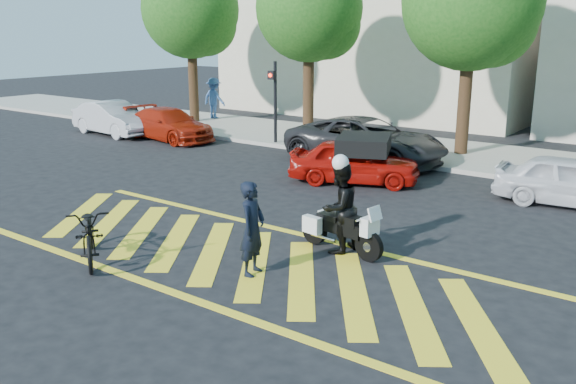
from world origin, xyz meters
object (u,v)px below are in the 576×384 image
Objects in this scene: bicycle at (90,233)px; parked_far_left at (113,118)px; parked_left at (169,124)px; officer_bike at (252,229)px; red_convertible at (354,161)px; officer_moto at (339,208)px; police_motorcycle at (340,229)px; parked_mid_right at (572,181)px; parked_mid_left at (366,141)px.

bicycle is 0.51× the size of parked_far_left.
officer_bike is at bearing -119.73° from parked_left.
parked_left is (-9.64, 1.75, -0.00)m from red_convertible.
bicycle is 0.49× the size of parked_left.
red_convertible is at bearing 1.77° from officer_bike.
police_motorcycle is at bearing 117.30° from officer_moto.
parked_mid_right is (15.30, -0.55, 0.01)m from parked_left.
parked_far_left is 0.96× the size of parked_left.
parked_left is (-12.28, 6.86, -0.29)m from officer_moto.
parked_mid_left is (-3.72, 7.71, 0.27)m from police_motorcycle.
bicycle is at bearing -179.68° from parked_mid_left.
red_convertible is (0.99, 8.38, 0.08)m from bicycle.
officer_moto is at bearing -107.59° from parked_far_left.
officer_bike is 0.47× the size of red_convertible.
bicycle is 4.90m from officer_moto.
parked_mid_left reaches higher than parked_far_left.
police_motorcycle is at bearing -33.07° from officer_bike.
parked_mid_right is (6.65, 9.58, 0.08)m from bicycle.
parked_far_left reaches higher than police_motorcycle.
officer_moto is at bearing -175.83° from red_convertible.
parked_mid_right is (3.68, 8.24, -0.24)m from officer_bike.
officer_bike is 3.27m from bicycle.
parked_left reaches higher than police_motorcycle.
officer_bike is at bearing 172.57° from red_convertible.
parked_mid_left reaches higher than bicycle.
parked_left is at bearing 159.26° from police_motorcycle.
officer_bike reaches higher than police_motorcycle.
parked_far_left is 1.12× the size of parked_mid_right.
police_motorcycle is 0.54× the size of parked_mid_right.
officer_bike is 14.57m from parked_left.
red_convertible and parked_mid_right have the same top height.
officer_bike is at bearing -162.55° from parked_mid_left.
officer_bike reaches higher than parked_far_left.
parked_mid_left is (-0.08, 10.98, 0.19)m from bicycle.
police_motorcycle is at bearing -175.69° from red_convertible.
parked_far_left reaches higher than parked_left.
red_convertible is (-1.97, 7.04, -0.24)m from officer_bike.
bicycle is at bearing 100.40° from officer_bike.
parked_far_left is 11.48m from parked_mid_left.
parked_left is (-8.65, 10.13, 0.07)m from bicycle.
officer_moto reaches higher than police_motorcycle.
red_convertible is 0.69× the size of parked_mid_left.
parked_far_left is 0.77× the size of parked_mid_left.
red_convertible is at bearing 96.33° from parked_mid_right.
red_convertible is at bearing -92.90° from parked_left.
parked_far_left is (-15.11, 6.31, 0.21)m from police_motorcycle.
police_motorcycle is 0.37× the size of parked_mid_left.
parked_mid_left is at bearing -76.94° from parked_left.
officer_moto reaches higher than officer_bike.
red_convertible reaches higher than police_motorcycle.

